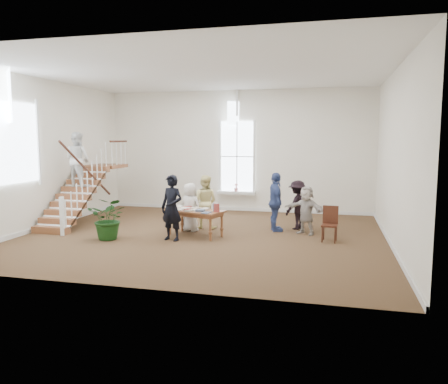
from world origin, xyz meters
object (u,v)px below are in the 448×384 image
(elderly_woman, at_px, (190,207))
(woman_cluster_a, at_px, (276,202))
(woman_cluster_b, at_px, (297,205))
(person_yellow, at_px, (205,202))
(side_chair, at_px, (330,222))
(library_table, at_px, (195,213))
(floor_plant, at_px, (109,218))
(police_officer, at_px, (172,208))
(woman_cluster_c, at_px, (306,210))

(elderly_woman, bearing_deg, woman_cluster_a, -149.19)
(woman_cluster_b, bearing_deg, person_yellow, -45.84)
(woman_cluster_a, bearing_deg, side_chair, -139.69)
(library_table, height_order, person_yellow, person_yellow)
(library_table, distance_m, elderly_woman, 0.68)
(person_yellow, height_order, floor_plant, person_yellow)
(elderly_woman, distance_m, side_chair, 4.03)
(police_officer, relative_size, side_chair, 1.88)
(person_yellow, distance_m, side_chair, 3.81)
(person_yellow, distance_m, woman_cluster_c, 3.05)
(woman_cluster_a, height_order, woman_cluster_b, woman_cluster_a)
(library_table, bearing_deg, person_yellow, 108.67)
(person_yellow, xyz_separation_m, side_chair, (3.71, -0.82, -0.29))
(woman_cluster_a, relative_size, side_chair, 1.85)
(woman_cluster_a, height_order, woman_cluster_c, woman_cluster_a)
(floor_plant, bearing_deg, elderly_woman, 41.25)
(woman_cluster_c, bearing_deg, person_yellow, -152.63)
(woman_cluster_a, bearing_deg, woman_cluster_b, -72.60)
(person_yellow, relative_size, woman_cluster_c, 1.16)
(police_officer, distance_m, woman_cluster_c, 3.82)
(woman_cluster_a, relative_size, woman_cluster_c, 1.24)
(police_officer, height_order, woman_cluster_c, police_officer)
(person_yellow, bearing_deg, side_chair, 171.49)
(elderly_woman, height_order, side_chair, elderly_woman)
(library_table, distance_m, woman_cluster_a, 2.43)
(side_chair, bearing_deg, library_table, -169.65)
(library_table, bearing_deg, floor_plant, -138.18)
(library_table, relative_size, elderly_woman, 1.21)
(library_table, bearing_deg, woman_cluster_b, 48.25)
(police_officer, bearing_deg, woman_cluster_c, 41.12)
(elderly_woman, distance_m, woman_cluster_b, 3.21)
(elderly_woman, bearing_deg, police_officer, 102.69)
(library_table, bearing_deg, police_officer, -105.99)
(library_table, xyz_separation_m, woman_cluster_c, (3.01, 0.98, 0.04))
(woman_cluster_b, bearing_deg, side_chair, 68.41)
(police_officer, bearing_deg, woman_cluster_b, 51.73)
(elderly_woman, height_order, floor_plant, elderly_woman)
(woman_cluster_c, relative_size, floor_plant, 1.21)
(police_officer, bearing_deg, elderly_woman, 101.09)
(police_officer, xyz_separation_m, person_yellow, (0.40, 1.75, -0.07))
(side_chair, bearing_deg, woman_cluster_b, 131.49)
(floor_plant, relative_size, side_chair, 1.23)
(side_chair, bearing_deg, floor_plant, -161.80)
(elderly_woman, relative_size, woman_cluster_a, 0.82)
(police_officer, distance_m, person_yellow, 1.80)
(woman_cluster_b, bearing_deg, police_officer, -20.88)
(police_officer, relative_size, woman_cluster_c, 1.27)
(woman_cluster_b, height_order, floor_plant, woman_cluster_b)
(police_officer, distance_m, side_chair, 4.23)
(elderly_woman, bearing_deg, library_table, 136.11)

